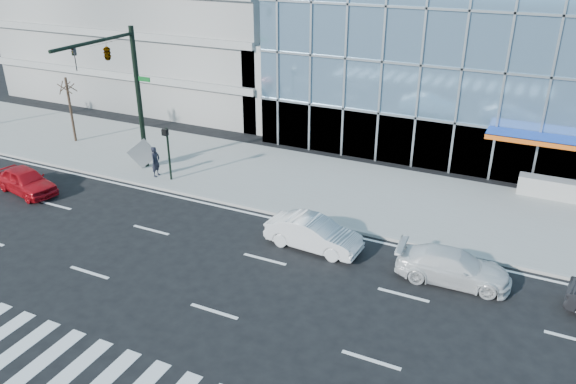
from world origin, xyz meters
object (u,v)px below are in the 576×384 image
at_px(ped_signal_post, 167,146).
at_px(pedestrian, 156,161).
at_px(red_sedan, 26,181).
at_px(white_suv, 453,267).
at_px(white_sedan, 313,234).
at_px(traffic_signal, 117,69).
at_px(street_tree_near, 67,86).
at_px(tilted_panel, 143,154).

distance_m(ped_signal_post, pedestrian, 1.53).
bearing_deg(ped_signal_post, pedestrian, 172.89).
relative_size(red_sedan, pedestrian, 2.34).
distance_m(white_suv, white_sedan, 6.00).
bearing_deg(red_sedan, white_sedan, -73.79).
bearing_deg(pedestrian, traffic_signal, 106.81).
distance_m(red_sedan, pedestrian, 6.79).
bearing_deg(pedestrian, white_sedan, -108.65).
height_order(street_tree_near, white_sedan, street_tree_near).
distance_m(traffic_signal, white_sedan, 13.89).
bearing_deg(red_sedan, pedestrian, -36.38).
bearing_deg(white_sedan, ped_signal_post, 76.17).
height_order(traffic_signal, red_sedan, traffic_signal).
height_order(white_sedan, pedestrian, pedestrian).
bearing_deg(ped_signal_post, red_sedan, -144.08).
bearing_deg(traffic_signal, pedestrian, 18.88).
xyz_separation_m(ped_signal_post, pedestrian, (-1.03, 0.13, -1.13)).
bearing_deg(tilted_panel, red_sedan, -163.93).
relative_size(ped_signal_post, pedestrian, 1.74).
bearing_deg(ped_signal_post, white_suv, -11.14).
distance_m(white_suv, pedestrian, 17.31).
bearing_deg(street_tree_near, pedestrian, -15.99).
relative_size(white_suv, tilted_panel, 3.44).
xyz_separation_m(street_tree_near, white_sedan, (19.47, -5.70, -3.08)).
relative_size(white_suv, white_sedan, 1.05).
xyz_separation_m(ped_signal_post, white_sedan, (9.97, -3.14, -1.44)).
distance_m(white_suv, red_sedan, 22.08).
bearing_deg(red_sedan, traffic_signal, -29.91).
relative_size(street_tree_near, white_suv, 0.95).
height_order(red_sedan, pedestrian, pedestrian).
relative_size(traffic_signal, white_sedan, 1.88).
relative_size(ped_signal_post, white_suv, 0.67).
bearing_deg(white_sedan, traffic_signal, 81.15).
relative_size(white_sedan, pedestrian, 2.47).
xyz_separation_m(ped_signal_post, red_sedan, (-6.08, -4.40, -1.45)).
distance_m(traffic_signal, tilted_panel, 5.22).
relative_size(traffic_signal, tilted_panel, 6.15).
bearing_deg(white_sedan, street_tree_near, 77.35).
height_order(street_tree_near, pedestrian, street_tree_near).
bearing_deg(street_tree_near, white_suv, -12.62).
xyz_separation_m(white_suv, pedestrian, (-16.99, 3.27, 0.36)).
bearing_deg(street_tree_near, white_sedan, -16.32).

